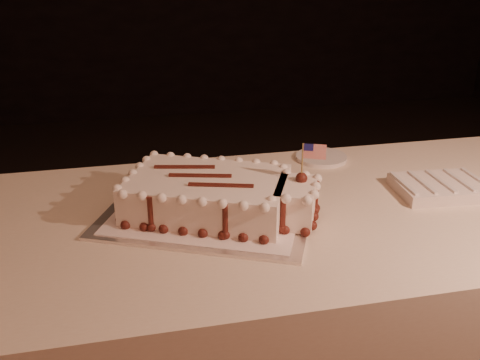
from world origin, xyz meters
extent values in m
cube|color=beige|center=(0.00, 0.60, 0.38)|extent=(2.40, 0.80, 0.75)
cube|color=silver|center=(-0.17, 0.62, 0.75)|extent=(0.61, 0.55, 0.01)
cube|color=white|center=(-0.17, 0.62, 0.76)|extent=(0.54, 0.49, 0.00)
cube|color=white|center=(-0.17, 0.62, 0.80)|extent=(0.44, 0.38, 0.09)
cube|color=white|center=(0.03, 0.53, 0.80)|extent=(0.14, 0.17, 0.09)
sphere|color=#551D15|center=(-0.37, 0.57, 0.77)|extent=(0.02, 0.02, 0.02)
sphere|color=#551D15|center=(-0.32, 0.56, 0.77)|extent=(0.02, 0.02, 0.02)
sphere|color=#551D15|center=(-0.28, 0.54, 0.77)|extent=(0.02, 0.02, 0.02)
sphere|color=#551D15|center=(-0.24, 0.52, 0.77)|extent=(0.02, 0.02, 0.02)
sphere|color=#551D15|center=(-0.20, 0.50, 0.77)|extent=(0.02, 0.02, 0.02)
sphere|color=#551D15|center=(-0.16, 0.48, 0.77)|extent=(0.02, 0.02, 0.02)
sphere|color=#551D15|center=(-0.11, 0.46, 0.77)|extent=(0.02, 0.02, 0.02)
sphere|color=#551D15|center=(-0.07, 0.44, 0.77)|extent=(0.02, 0.02, 0.02)
sphere|color=#551D15|center=(-0.05, 0.47, 0.77)|extent=(0.02, 0.02, 0.02)
sphere|color=#551D15|center=(-0.01, 0.47, 0.77)|extent=(0.02, 0.02, 0.02)
sphere|color=#551D15|center=(0.03, 0.45, 0.77)|extent=(0.02, 0.02, 0.02)
sphere|color=#551D15|center=(0.05, 0.48, 0.77)|extent=(0.02, 0.02, 0.02)
sphere|color=#551D15|center=(0.07, 0.52, 0.77)|extent=(0.02, 0.02, 0.02)
sphere|color=#551D15|center=(0.09, 0.56, 0.77)|extent=(0.02, 0.02, 0.02)
sphere|color=#551D15|center=(0.07, 0.59, 0.77)|extent=(0.02, 0.02, 0.02)
sphere|color=#551D15|center=(0.03, 0.61, 0.77)|extent=(0.02, 0.02, 0.02)
sphere|color=#551D15|center=(0.03, 0.65, 0.77)|extent=(0.02, 0.02, 0.02)
sphere|color=#551D15|center=(0.02, 0.68, 0.77)|extent=(0.02, 0.02, 0.02)
sphere|color=#551D15|center=(-0.03, 0.69, 0.77)|extent=(0.02, 0.02, 0.02)
sphere|color=#551D15|center=(-0.07, 0.71, 0.77)|extent=(0.02, 0.02, 0.02)
sphere|color=#551D15|center=(-0.11, 0.73, 0.77)|extent=(0.02, 0.02, 0.02)
sphere|color=#551D15|center=(-0.15, 0.75, 0.77)|extent=(0.02, 0.02, 0.02)
sphere|color=#551D15|center=(-0.20, 0.77, 0.77)|extent=(0.02, 0.02, 0.02)
sphere|color=#551D15|center=(-0.24, 0.79, 0.77)|extent=(0.02, 0.02, 0.02)
sphere|color=#551D15|center=(-0.28, 0.81, 0.77)|extent=(0.02, 0.02, 0.02)
sphere|color=#551D15|center=(-0.30, 0.77, 0.77)|extent=(0.02, 0.02, 0.02)
sphere|color=#551D15|center=(-0.32, 0.73, 0.77)|extent=(0.02, 0.02, 0.02)
sphere|color=#551D15|center=(-0.34, 0.69, 0.77)|extent=(0.02, 0.02, 0.02)
sphere|color=#551D15|center=(-0.36, 0.65, 0.77)|extent=(0.02, 0.02, 0.02)
sphere|color=#551D15|center=(-0.38, 0.61, 0.77)|extent=(0.02, 0.02, 0.02)
sphere|color=white|center=(-0.37, 0.57, 0.85)|extent=(0.02, 0.02, 0.02)
sphere|color=white|center=(-0.32, 0.56, 0.85)|extent=(0.02, 0.02, 0.02)
sphere|color=white|center=(-0.28, 0.54, 0.85)|extent=(0.02, 0.02, 0.02)
sphere|color=white|center=(-0.24, 0.52, 0.85)|extent=(0.02, 0.02, 0.02)
sphere|color=white|center=(-0.20, 0.50, 0.85)|extent=(0.02, 0.02, 0.02)
sphere|color=white|center=(-0.16, 0.48, 0.85)|extent=(0.02, 0.02, 0.02)
sphere|color=white|center=(-0.11, 0.46, 0.85)|extent=(0.02, 0.02, 0.02)
sphere|color=white|center=(-0.07, 0.44, 0.85)|extent=(0.02, 0.02, 0.02)
sphere|color=white|center=(-0.05, 0.47, 0.85)|extent=(0.02, 0.02, 0.02)
sphere|color=white|center=(-0.01, 0.47, 0.85)|extent=(0.02, 0.02, 0.02)
sphere|color=white|center=(0.03, 0.45, 0.85)|extent=(0.02, 0.02, 0.02)
sphere|color=white|center=(0.05, 0.48, 0.85)|extent=(0.02, 0.02, 0.02)
sphere|color=white|center=(0.07, 0.52, 0.85)|extent=(0.02, 0.02, 0.02)
sphere|color=white|center=(0.09, 0.56, 0.85)|extent=(0.02, 0.02, 0.02)
sphere|color=white|center=(0.07, 0.59, 0.85)|extent=(0.02, 0.02, 0.02)
sphere|color=white|center=(0.03, 0.61, 0.85)|extent=(0.02, 0.02, 0.02)
sphere|color=white|center=(0.03, 0.65, 0.85)|extent=(0.02, 0.02, 0.02)
sphere|color=white|center=(0.02, 0.68, 0.85)|extent=(0.02, 0.02, 0.02)
sphere|color=white|center=(-0.03, 0.69, 0.85)|extent=(0.02, 0.02, 0.02)
sphere|color=white|center=(-0.07, 0.71, 0.85)|extent=(0.02, 0.02, 0.02)
sphere|color=white|center=(-0.11, 0.73, 0.85)|extent=(0.02, 0.02, 0.02)
sphere|color=white|center=(-0.15, 0.75, 0.85)|extent=(0.02, 0.02, 0.02)
sphere|color=white|center=(-0.20, 0.77, 0.85)|extent=(0.02, 0.02, 0.02)
sphere|color=white|center=(-0.24, 0.79, 0.85)|extent=(0.02, 0.02, 0.02)
sphere|color=white|center=(-0.28, 0.81, 0.85)|extent=(0.02, 0.02, 0.02)
sphere|color=white|center=(-0.30, 0.77, 0.85)|extent=(0.02, 0.02, 0.02)
sphere|color=white|center=(-0.32, 0.73, 0.85)|extent=(0.02, 0.02, 0.02)
sphere|color=white|center=(-0.34, 0.69, 0.85)|extent=(0.02, 0.02, 0.02)
sphere|color=white|center=(-0.36, 0.65, 0.85)|extent=(0.02, 0.02, 0.02)
sphere|color=white|center=(-0.38, 0.61, 0.85)|extent=(0.02, 0.02, 0.02)
cylinder|color=#551D15|center=(-0.31, 0.55, 0.80)|extent=(0.01, 0.01, 0.08)
sphere|color=#551D15|center=(-0.31, 0.55, 0.77)|extent=(0.02, 0.02, 0.02)
cylinder|color=#551D15|center=(-0.15, 0.48, 0.80)|extent=(0.01, 0.01, 0.08)
sphere|color=#551D15|center=(-0.15, 0.48, 0.77)|extent=(0.02, 0.02, 0.02)
cylinder|color=#551D15|center=(-0.02, 0.48, 0.80)|extent=(0.01, 0.01, 0.08)
sphere|color=#551D15|center=(-0.02, 0.48, 0.77)|extent=(0.02, 0.02, 0.02)
cylinder|color=#551D15|center=(0.08, 0.55, 0.80)|extent=(0.01, 0.01, 0.08)
sphere|color=#551D15|center=(0.08, 0.55, 0.77)|extent=(0.02, 0.02, 0.02)
cylinder|color=#551D15|center=(0.04, 0.66, 0.80)|extent=(0.01, 0.01, 0.08)
sphere|color=#551D15|center=(0.04, 0.66, 0.77)|extent=(0.02, 0.02, 0.02)
cylinder|color=#551D15|center=(-0.12, 0.73, 0.80)|extent=(0.01, 0.01, 0.08)
sphere|color=#551D15|center=(-0.12, 0.73, 0.77)|extent=(0.02, 0.02, 0.02)
cylinder|color=#551D15|center=(-0.27, 0.81, 0.80)|extent=(0.01, 0.01, 0.08)
sphere|color=#551D15|center=(-0.27, 0.81, 0.77)|extent=(0.02, 0.02, 0.02)
cylinder|color=#551D15|center=(-0.35, 0.66, 0.80)|extent=(0.01, 0.01, 0.08)
sphere|color=#551D15|center=(-0.35, 0.66, 0.77)|extent=(0.02, 0.02, 0.02)
cube|color=#551D15|center=(-0.21, 0.69, 0.85)|extent=(0.15, 0.04, 0.01)
cube|color=#551D15|center=(-0.18, 0.63, 0.85)|extent=(0.15, 0.05, 0.01)
cube|color=#551D15|center=(-0.14, 0.56, 0.85)|extent=(0.15, 0.05, 0.01)
sphere|color=#551D15|center=(0.05, 0.55, 0.86)|extent=(0.03, 0.03, 0.03)
cylinder|color=#A38246|center=(0.05, 0.55, 0.89)|extent=(0.00, 0.00, 0.11)
cube|color=red|center=(0.07, 0.54, 0.92)|extent=(0.05, 0.02, 0.04)
cube|color=navy|center=(0.06, 0.55, 0.93)|extent=(0.02, 0.01, 0.02)
cube|color=silver|center=(0.46, 0.61, 0.77)|extent=(0.24, 0.18, 0.03)
cube|color=silver|center=(0.35, 0.62, 0.78)|extent=(0.01, 0.15, 0.01)
cube|color=silver|center=(0.41, 0.62, 0.78)|extent=(0.01, 0.15, 0.01)
cube|color=silver|center=(0.46, 0.61, 0.78)|extent=(0.01, 0.15, 0.01)
cube|color=silver|center=(0.51, 0.61, 0.78)|extent=(0.01, 0.15, 0.01)
cube|color=silver|center=(0.56, 0.60, 0.78)|extent=(0.01, 0.15, 0.01)
cylinder|color=silver|center=(0.24, 0.91, 0.76)|extent=(0.16, 0.16, 0.01)
camera|label=1|loc=(-0.34, -0.54, 1.35)|focal=40.00mm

